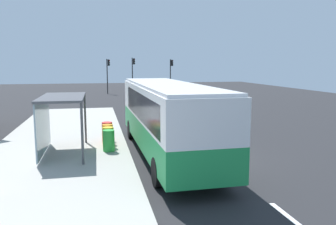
# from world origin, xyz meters

# --- Properties ---
(ground_plane) EXTENTS (56.00, 92.00, 0.04)m
(ground_plane) POSITION_xyz_m (0.00, 14.00, -0.02)
(ground_plane) COLOR #262628
(sidewalk_platform) EXTENTS (6.20, 30.00, 0.18)m
(sidewalk_platform) POSITION_xyz_m (-6.40, 2.00, 0.09)
(sidewalk_platform) COLOR #ADAAA3
(sidewalk_platform) RESTS_ON ground
(lane_stripe_seg_0) EXTENTS (0.16, 2.20, 0.01)m
(lane_stripe_seg_0) POSITION_xyz_m (0.25, -6.00, 0.01)
(lane_stripe_seg_0) COLOR silver
(lane_stripe_seg_0) RESTS_ON ground
(lane_stripe_seg_1) EXTENTS (0.16, 2.20, 0.01)m
(lane_stripe_seg_1) POSITION_xyz_m (0.25, -1.00, 0.01)
(lane_stripe_seg_1) COLOR silver
(lane_stripe_seg_1) RESTS_ON ground
(lane_stripe_seg_2) EXTENTS (0.16, 2.20, 0.01)m
(lane_stripe_seg_2) POSITION_xyz_m (0.25, 4.00, 0.01)
(lane_stripe_seg_2) COLOR silver
(lane_stripe_seg_2) RESTS_ON ground
(lane_stripe_seg_3) EXTENTS (0.16, 2.20, 0.01)m
(lane_stripe_seg_3) POSITION_xyz_m (0.25, 9.00, 0.01)
(lane_stripe_seg_3) COLOR silver
(lane_stripe_seg_3) RESTS_ON ground
(lane_stripe_seg_4) EXTENTS (0.16, 2.20, 0.01)m
(lane_stripe_seg_4) POSITION_xyz_m (0.25, 14.00, 0.01)
(lane_stripe_seg_4) COLOR silver
(lane_stripe_seg_4) RESTS_ON ground
(lane_stripe_seg_5) EXTENTS (0.16, 2.20, 0.01)m
(lane_stripe_seg_5) POSITION_xyz_m (0.25, 19.00, 0.01)
(lane_stripe_seg_5) COLOR silver
(lane_stripe_seg_5) RESTS_ON ground
(lane_stripe_seg_6) EXTENTS (0.16, 2.20, 0.01)m
(lane_stripe_seg_6) POSITION_xyz_m (0.25, 24.00, 0.01)
(lane_stripe_seg_6) COLOR silver
(lane_stripe_seg_6) RESTS_ON ground
(lane_stripe_seg_7) EXTENTS (0.16, 2.20, 0.01)m
(lane_stripe_seg_7) POSITION_xyz_m (0.25, 29.00, 0.01)
(lane_stripe_seg_7) COLOR silver
(lane_stripe_seg_7) RESTS_ON ground
(bus) EXTENTS (2.69, 11.05, 3.21)m
(bus) POSITION_xyz_m (-1.71, 0.87, 1.84)
(bus) COLOR #1E8C47
(bus) RESTS_ON ground
(white_van) EXTENTS (2.11, 5.24, 2.30)m
(white_van) POSITION_xyz_m (2.20, 22.04, 1.34)
(white_van) COLOR black
(white_van) RESTS_ON ground
(sedan_near) EXTENTS (1.98, 4.47, 1.52)m
(sedan_near) POSITION_xyz_m (2.30, 32.80, 0.79)
(sedan_near) COLOR black
(sedan_near) RESTS_ON ground
(sedan_far) EXTENTS (2.01, 4.48, 1.52)m
(sedan_far) POSITION_xyz_m (2.30, 41.03, 0.79)
(sedan_far) COLOR #A51919
(sedan_far) RESTS_ON ground
(recycling_bin_green) EXTENTS (0.52, 0.52, 0.95)m
(recycling_bin_green) POSITION_xyz_m (-4.20, 1.52, 0.66)
(recycling_bin_green) COLOR green
(recycling_bin_green) RESTS_ON sidewalk_platform
(recycling_bin_yellow) EXTENTS (0.52, 0.52, 0.95)m
(recycling_bin_yellow) POSITION_xyz_m (-4.20, 2.22, 0.66)
(recycling_bin_yellow) COLOR yellow
(recycling_bin_yellow) RESTS_ON sidewalk_platform
(recycling_bin_orange) EXTENTS (0.52, 0.52, 0.95)m
(recycling_bin_orange) POSITION_xyz_m (-4.20, 2.92, 0.66)
(recycling_bin_orange) COLOR orange
(recycling_bin_orange) RESTS_ON sidewalk_platform
(recycling_bin_red) EXTENTS (0.52, 0.52, 0.95)m
(recycling_bin_red) POSITION_xyz_m (-4.20, 3.62, 0.66)
(recycling_bin_red) COLOR red
(recycling_bin_red) RESTS_ON sidewalk_platform
(traffic_light_near_side) EXTENTS (0.49, 0.28, 4.69)m
(traffic_light_near_side) POSITION_xyz_m (5.50, 32.61, 3.13)
(traffic_light_near_side) COLOR #2D2D2D
(traffic_light_near_side) RESTS_ON ground
(traffic_light_far_side) EXTENTS (0.49, 0.28, 4.72)m
(traffic_light_far_side) POSITION_xyz_m (-3.10, 33.41, 3.15)
(traffic_light_far_side) COLOR #2D2D2D
(traffic_light_far_side) RESTS_ON ground
(traffic_light_median) EXTENTS (0.49, 0.28, 4.90)m
(traffic_light_median) POSITION_xyz_m (0.40, 34.21, 3.26)
(traffic_light_median) COLOR #2D2D2D
(traffic_light_median) RESTS_ON ground
(bus_shelter) EXTENTS (1.80, 4.00, 2.50)m
(bus_shelter) POSITION_xyz_m (-6.41, 1.55, 2.10)
(bus_shelter) COLOR #4C4C51
(bus_shelter) RESTS_ON sidewalk_platform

